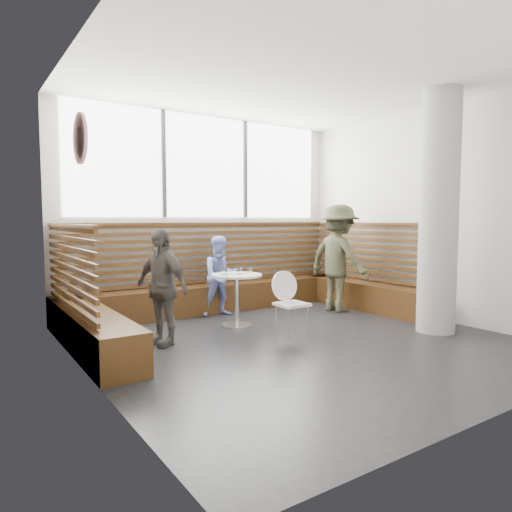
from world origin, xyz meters
TOP-DOWN VIEW (x-y plane):
  - room at (0.00, 0.00)m, footprint 5.00×5.00m
  - booth at (0.00, 1.77)m, footprint 5.00×2.50m
  - concrete_column at (1.85, -0.60)m, footprint 0.50×0.50m
  - wall_art at (-2.46, 0.40)m, footprint 0.03×0.50m
  - cafe_table at (-0.23, 1.16)m, footprint 0.72×0.72m
  - cafe_chair at (0.11, 0.38)m, footprint 0.40×0.39m
  - adult_man at (1.72, 1.14)m, footprint 0.77×1.20m
  - child_back at (-0.06, 1.90)m, footprint 0.68×0.58m
  - child_left at (-1.47, 0.85)m, footprint 0.61×0.89m
  - plate_near at (-0.34, 1.27)m, footprint 0.21×0.21m
  - plate_far at (-0.11, 1.26)m, footprint 0.19×0.19m
  - glass_left at (-0.42, 1.15)m, footprint 0.07×0.07m
  - glass_mid at (-0.18, 1.14)m, footprint 0.07×0.07m
  - glass_right at (0.01, 1.19)m, footprint 0.07×0.07m
  - menu_card at (-0.17, 1.01)m, footprint 0.21×0.17m

SIDE VIEW (x-z plane):
  - booth at x=0.00m, z-range -0.31..1.13m
  - cafe_chair at x=0.11m, z-range 0.07..0.90m
  - cafe_table at x=-0.23m, z-range 0.16..0.90m
  - child_back at x=-0.06m, z-range 0.00..1.25m
  - child_left at x=-1.47m, z-range 0.00..1.41m
  - menu_card at x=-0.17m, z-range 0.74..0.75m
  - plate_far at x=-0.11m, z-range 0.74..0.75m
  - plate_near at x=-0.34m, z-range 0.74..0.76m
  - glass_right at x=0.01m, z-range 0.74..0.85m
  - glass_mid at x=-0.18m, z-range 0.74..0.85m
  - glass_left at x=-0.42m, z-range 0.74..0.85m
  - adult_man at x=1.72m, z-range 0.00..1.76m
  - concrete_column at x=1.85m, z-range 0.00..3.20m
  - room at x=0.00m, z-range 0.00..3.20m
  - wall_art at x=-2.46m, z-range 2.05..2.55m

